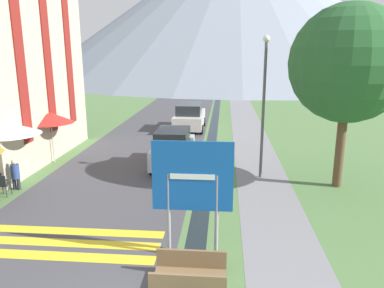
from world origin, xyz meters
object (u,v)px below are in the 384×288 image
object	(u,v)px
cafe_chair_near_left	(2,184)
cafe_umbrella_rear_red	(51,118)
tree_by_path	(348,64)
parked_car_near	(173,148)
cafe_umbrella_middle_white	(9,129)
road_sign	(192,184)
streetlamp	(264,97)
footbridge	(189,278)
parked_car_far	(190,117)
person_seated_near	(15,173)

from	to	relation	value
cafe_chair_near_left	cafe_umbrella_rear_red	world-z (taller)	cafe_umbrella_rear_red
cafe_chair_near_left	tree_by_path	distance (m)	13.62
parked_car_near	cafe_umbrella_middle_white	world-z (taller)	cafe_umbrella_middle_white
road_sign	parked_car_near	distance (m)	7.92
cafe_umbrella_middle_white	streetlamp	distance (m)	10.44
footbridge	tree_by_path	size ratio (longest dim) A/B	0.24
streetlamp	tree_by_path	xyz separation A→B (m)	(2.97, -0.82, 1.38)
footbridge	streetlamp	size ratio (longest dim) A/B	0.29
tree_by_path	parked_car_near	bearing A→B (deg)	164.16
parked_car_near	parked_car_far	distance (m)	8.54
road_sign	streetlamp	distance (m)	7.12
parked_car_near	cafe_chair_near_left	xyz separation A→B (m)	(-5.83, -4.20, -0.39)
parked_car_near	streetlamp	bearing A→B (deg)	-16.14
parked_car_near	footbridge	bearing A→B (deg)	-80.01
road_sign	cafe_umbrella_middle_white	distance (m)	9.47
streetlamp	person_seated_near	bearing A→B (deg)	-166.65
person_seated_near	tree_by_path	size ratio (longest dim) A/B	0.18
parked_car_far	tree_by_path	size ratio (longest dim) A/B	0.65
footbridge	parked_car_far	xyz separation A→B (m)	(-1.63, 17.63, 0.69)
footbridge	person_seated_near	distance (m)	9.28
parked_car_near	streetlamp	xyz separation A→B (m)	(3.93, -1.14, 2.54)
footbridge	tree_by_path	bearing A→B (deg)	53.37
cafe_umbrella_middle_white	parked_car_far	bearing A→B (deg)	60.15
parked_car_far	streetlamp	distance (m)	10.76
person_seated_near	tree_by_path	xyz separation A→B (m)	(12.64, 1.47, 4.14)
road_sign	tree_by_path	xyz separation A→B (m)	(5.35, 5.74, 2.81)
parked_car_far	cafe_chair_near_left	world-z (taller)	parked_car_far
parked_car_far	cafe_umbrella_middle_white	distance (m)	12.78
footbridge	cafe_umbrella_middle_white	world-z (taller)	cafe_umbrella_middle_white
cafe_umbrella_rear_red	tree_by_path	bearing A→B (deg)	-9.90
parked_car_near	road_sign	bearing A→B (deg)	-78.60
parked_car_near	cafe_umbrella_rear_red	bearing A→B (deg)	177.29
footbridge	person_seated_near	xyz separation A→B (m)	(-7.34, 5.65, 0.46)
road_sign	parked_car_near	world-z (taller)	road_sign
parked_car_far	streetlamp	world-z (taller)	streetlamp
parked_car_far	cafe_chair_near_left	distance (m)	14.01
road_sign	tree_by_path	bearing A→B (deg)	47.01
cafe_umbrella_middle_white	tree_by_path	bearing A→B (deg)	2.27
cafe_umbrella_rear_red	road_sign	bearing A→B (deg)	-46.88
cafe_chair_near_left	cafe_umbrella_rear_red	xyz separation A→B (m)	(-0.09, 4.48, 1.69)
cafe_umbrella_middle_white	person_seated_near	size ratio (longest dim) A/B	2.01
person_seated_near	tree_by_path	world-z (taller)	tree_by_path
cafe_umbrella_middle_white	tree_by_path	distance (m)	13.52
cafe_chair_near_left	cafe_umbrella_middle_white	xyz separation A→B (m)	(-0.53, 1.72, 1.72)
cafe_chair_near_left	tree_by_path	xyz separation A→B (m)	(12.73, 2.24, 4.31)
road_sign	streetlamp	size ratio (longest dim) A/B	0.53
parked_car_far	streetlamp	xyz separation A→B (m)	(3.96, -9.68, 2.53)
cafe_chair_near_left	footbridge	bearing A→B (deg)	-61.66
footbridge	streetlamp	bearing A→B (deg)	73.68
footbridge	tree_by_path	xyz separation A→B (m)	(5.30, 7.13, 4.60)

